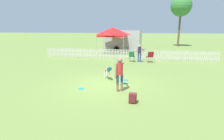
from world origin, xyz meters
The scene contains 14 objects.
ground_plane centered at (0.00, 0.00, 0.00)m, with size 240.00×240.00×0.00m, color olive.
handler_person centered at (0.80, -0.72, 0.95)m, with size 0.42×1.05×1.53m.
leaping_dog centered at (-0.16, 1.01, 0.51)m, with size 0.64×0.98×0.80m.
frisbee_near_handler centered at (0.79, 0.44, 0.01)m, with size 0.27×0.27×0.02m.
frisbee_near_dog centered at (-1.03, -0.80, 0.01)m, with size 0.27×0.27×0.02m.
frisbee_midfield centered at (0.87, 1.03, 0.01)m, with size 0.27×0.27×0.02m.
backpack_on_grass centered at (1.50, -1.94, 0.19)m, with size 0.30×0.26×0.38m.
picket_fence centered at (0.00, 7.94, 0.46)m, with size 16.09×0.04×0.91m.
folding_chair_blue_left centered at (2.23, 6.70, 0.56)m, with size 0.65×0.67×0.93m.
folding_chair_center centered at (0.69, 6.79, 0.51)m, with size 0.53×0.55×0.85m.
canopy_tent_main centered at (-1.98, 11.68, 2.44)m, with size 3.03×3.03×2.97m.
spectator_standing centered at (1.32, 6.78, 0.89)m, with size 0.41×0.27×1.48m.
equipment_trailer centered at (-1.14, 14.36, 1.36)m, with size 5.41×2.51×2.59m.
tree_left_grove centered at (6.87, 22.20, 6.25)m, with size 3.24×3.24×7.92m.
Camera 1 is at (1.95, -8.21, 2.75)m, focal length 28.00 mm.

